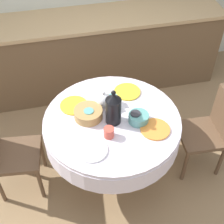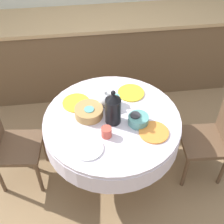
{
  "view_description": "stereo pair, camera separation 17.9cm",
  "coord_description": "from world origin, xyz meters",
  "px_view_note": "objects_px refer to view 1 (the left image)",
  "views": [
    {
      "loc": [
        -0.4,
        -1.74,
        2.6
      ],
      "look_at": [
        0.0,
        0.0,
        0.85
      ],
      "focal_mm": 50.0,
      "sensor_mm": 36.0,
      "label": 1
    },
    {
      "loc": [
        -0.23,
        -1.77,
        2.6
      ],
      "look_at": [
        0.0,
        0.0,
        0.85
      ],
      "focal_mm": 50.0,
      "sensor_mm": 36.0,
      "label": 2
    }
  ],
  "objects_px": {
    "chair_left": "(209,129)",
    "coffee_carafe": "(113,109)",
    "teapot": "(104,100)",
    "chair_right": "(7,151)"
  },
  "relations": [
    {
      "from": "chair_right",
      "to": "teapot",
      "type": "relative_size",
      "value": 4.74
    },
    {
      "from": "coffee_carafe",
      "to": "teapot",
      "type": "bearing_deg",
      "value": 102.33
    },
    {
      "from": "coffee_carafe",
      "to": "teapot",
      "type": "distance_m",
      "value": 0.2
    },
    {
      "from": "chair_left",
      "to": "teapot",
      "type": "xyz_separation_m",
      "value": [
        -0.94,
        0.21,
        0.37
      ]
    },
    {
      "from": "coffee_carafe",
      "to": "teapot",
      "type": "relative_size",
      "value": 1.79
    },
    {
      "from": "chair_left",
      "to": "chair_right",
      "type": "distance_m",
      "value": 1.82
    },
    {
      "from": "coffee_carafe",
      "to": "teapot",
      "type": "height_order",
      "value": "coffee_carafe"
    },
    {
      "from": "chair_right",
      "to": "coffee_carafe",
      "type": "xyz_separation_m",
      "value": [
        0.91,
        -0.12,
        0.43
      ]
    },
    {
      "from": "chair_right",
      "to": "coffee_carafe",
      "type": "distance_m",
      "value": 1.02
    },
    {
      "from": "chair_left",
      "to": "coffee_carafe",
      "type": "xyz_separation_m",
      "value": [
        -0.9,
        0.03,
        0.43
      ]
    }
  ]
}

